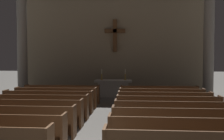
# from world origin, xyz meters

# --- Properties ---
(pew_left_row_3) EXTENTS (3.80, 0.50, 0.95)m
(pew_left_row_3) POSITION_xyz_m (-2.44, 2.24, 0.48)
(pew_left_row_3) COLOR brown
(pew_left_row_3) RESTS_ON ground
(pew_left_row_4) EXTENTS (3.80, 0.50, 0.95)m
(pew_left_row_4) POSITION_xyz_m (-2.44, 3.37, 0.48)
(pew_left_row_4) COLOR brown
(pew_left_row_4) RESTS_ON ground
(pew_left_row_5) EXTENTS (3.80, 0.50, 0.95)m
(pew_left_row_5) POSITION_xyz_m (-2.44, 4.51, 0.48)
(pew_left_row_5) COLOR brown
(pew_left_row_5) RESTS_ON ground
(pew_left_row_6) EXTENTS (3.80, 0.50, 0.95)m
(pew_left_row_6) POSITION_xyz_m (-2.44, 5.65, 0.48)
(pew_left_row_6) COLOR brown
(pew_left_row_6) RESTS_ON ground
(pew_left_row_7) EXTENTS (3.80, 0.50, 0.95)m
(pew_left_row_7) POSITION_xyz_m (-2.44, 6.79, 0.48)
(pew_left_row_7) COLOR brown
(pew_left_row_7) RESTS_ON ground
(pew_left_row_8) EXTENTS (3.80, 0.50, 0.95)m
(pew_left_row_8) POSITION_xyz_m (-2.44, 7.93, 0.48)
(pew_left_row_8) COLOR brown
(pew_left_row_8) RESTS_ON ground
(pew_right_row_2) EXTENTS (3.80, 0.50, 0.95)m
(pew_right_row_2) POSITION_xyz_m (2.44, 1.10, 0.48)
(pew_right_row_2) COLOR brown
(pew_right_row_2) RESTS_ON ground
(pew_right_row_3) EXTENTS (3.80, 0.50, 0.95)m
(pew_right_row_3) POSITION_xyz_m (2.44, 2.24, 0.48)
(pew_right_row_3) COLOR brown
(pew_right_row_3) RESTS_ON ground
(pew_right_row_4) EXTENTS (3.80, 0.50, 0.95)m
(pew_right_row_4) POSITION_xyz_m (2.44, 3.37, 0.48)
(pew_right_row_4) COLOR brown
(pew_right_row_4) RESTS_ON ground
(pew_right_row_5) EXTENTS (3.80, 0.50, 0.95)m
(pew_right_row_5) POSITION_xyz_m (2.44, 4.51, 0.48)
(pew_right_row_5) COLOR brown
(pew_right_row_5) RESTS_ON ground
(pew_right_row_6) EXTENTS (3.80, 0.50, 0.95)m
(pew_right_row_6) POSITION_xyz_m (2.44, 5.65, 0.48)
(pew_right_row_6) COLOR brown
(pew_right_row_6) RESTS_ON ground
(pew_right_row_7) EXTENTS (3.80, 0.50, 0.95)m
(pew_right_row_7) POSITION_xyz_m (2.44, 6.79, 0.48)
(pew_right_row_7) COLOR brown
(pew_right_row_7) RESTS_ON ground
(pew_right_row_8) EXTENTS (3.80, 0.50, 0.95)m
(pew_right_row_8) POSITION_xyz_m (2.44, 7.93, 0.48)
(pew_right_row_8) COLOR brown
(pew_right_row_8) RESTS_ON ground
(column_left_third) EXTENTS (0.88, 0.88, 6.16)m
(column_left_third) POSITION_xyz_m (-5.40, 10.01, 2.99)
(column_left_third) COLOR gray
(column_left_third) RESTS_ON ground
(column_right_third) EXTENTS (0.88, 0.88, 6.16)m
(column_right_third) POSITION_xyz_m (5.40, 10.01, 2.99)
(column_right_third) COLOR gray
(column_right_third) RESTS_ON ground
(altar) EXTENTS (2.20, 0.90, 1.01)m
(altar) POSITION_xyz_m (0.00, 10.39, 0.53)
(altar) COLOR #BCB7AD
(altar) RESTS_ON ground
(candlestick_left) EXTENTS (0.16, 0.16, 0.64)m
(candlestick_left) POSITION_xyz_m (-0.70, 10.39, 1.21)
(candlestick_left) COLOR #B79338
(candlestick_left) RESTS_ON altar
(candlestick_right) EXTENTS (0.16, 0.16, 0.64)m
(candlestick_right) POSITION_xyz_m (0.70, 10.39, 1.21)
(candlestick_right) COLOR #B79338
(candlestick_right) RESTS_ON altar
(apse_with_cross) EXTENTS (11.73, 0.50, 6.79)m
(apse_with_cross) POSITION_xyz_m (0.00, 12.01, 3.40)
(apse_with_cross) COLOR gray
(apse_with_cross) RESTS_ON ground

